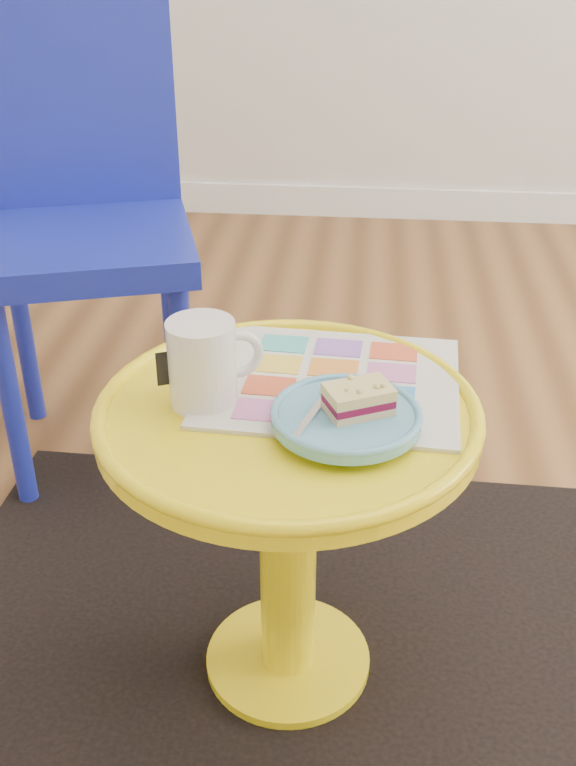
# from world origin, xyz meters

# --- Properties ---
(room_walls) EXTENTS (4.00, 4.00, 4.00)m
(room_walls) POSITION_xyz_m (-0.99, 0.99, 0.06)
(room_walls) COLOR silver
(room_walls) RESTS_ON ground
(rug) EXTENTS (1.33, 1.13, 0.01)m
(rug) POSITION_xyz_m (-0.77, -0.31, 0.00)
(rug) COLOR black
(rug) RESTS_ON ground
(side_table) EXTENTS (0.53, 0.53, 0.51)m
(side_table) POSITION_xyz_m (-0.77, -0.31, 0.36)
(side_table) COLOR yellow
(side_table) RESTS_ON ground
(chair) EXTENTS (0.54, 0.54, 0.98)m
(chair) POSITION_xyz_m (-1.27, 0.37, 0.56)
(chair) COLOR #1925A8
(chair) RESTS_ON ground
(newspaper) EXTENTS (0.38, 0.33, 0.01)m
(newspaper) POSITION_xyz_m (-0.71, -0.24, 0.51)
(newspaper) COLOR silver
(newspaper) RESTS_ON side_table
(mug) EXTENTS (0.13, 0.09, 0.12)m
(mug) POSITION_xyz_m (-0.89, -0.31, 0.57)
(mug) COLOR silver
(mug) RESTS_ON side_table
(plate) EXTENTS (0.20, 0.20, 0.02)m
(plate) POSITION_xyz_m (-0.69, -0.36, 0.53)
(plate) COLOR #5CA3C4
(plate) RESTS_ON newspaper
(cake_slice) EXTENTS (0.10, 0.09, 0.04)m
(cake_slice) POSITION_xyz_m (-0.67, -0.36, 0.55)
(cake_slice) COLOR #D3BC8C
(cake_slice) RESTS_ON plate
(fork) EXTENTS (0.06, 0.14, 0.00)m
(fork) POSITION_xyz_m (-0.73, -0.36, 0.54)
(fork) COLOR silver
(fork) RESTS_ON plate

